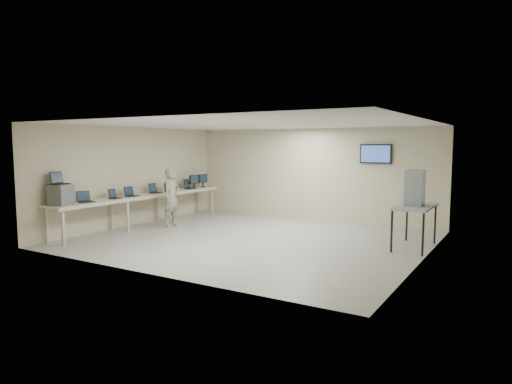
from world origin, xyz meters
The scene contains 15 objects.
room centered at (0.03, 0.06, 1.41)m, with size 8.01×7.01×2.81m.
workbench centered at (-3.59, 0.00, 0.83)m, with size 0.76×6.00×0.90m.
equipment_box centered at (-3.65, -2.62, 1.14)m, with size 0.41×0.47×0.49m, color slate.
laptop_on_box centered at (-3.71, -2.62, 1.46)m, with size 0.36×0.42×0.30m.
laptop_0 centered at (-3.61, -1.98, 0.97)m, with size 0.39×0.42×0.27m.
laptop_1 centered at (-3.60, -1.07, 0.97)m, with size 0.33×0.37×0.25m.
laptop_2 centered at (-3.59, -0.49, 0.97)m, with size 0.28×0.34×0.26m.
laptop_3 centered at (-3.66, 0.51, 0.97)m, with size 0.34×0.39×0.28m.
laptop_4 centered at (-3.61, 1.08, 0.97)m, with size 0.30×0.35×0.25m.
laptop_5 centered at (-3.59, 2.00, 0.98)m, with size 0.41×0.45×0.30m.
monitor_near centered at (-3.60, 2.27, 1.16)m, with size 0.19×0.43×0.43m.
monitor_far centered at (-3.60, 2.75, 1.16)m, with size 0.19×0.43×0.42m.
soldier centered at (-2.86, 0.36, 0.82)m, with size 0.60×0.39×1.64m, color gray.
side_table centered at (3.60, 1.11, 0.89)m, with size 0.75×1.60×0.96m.
storage_bins centered at (3.58, 1.11, 1.36)m, with size 0.38×0.42×0.80m.
Camera 1 is at (5.74, -9.36, 2.32)m, focal length 32.00 mm.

